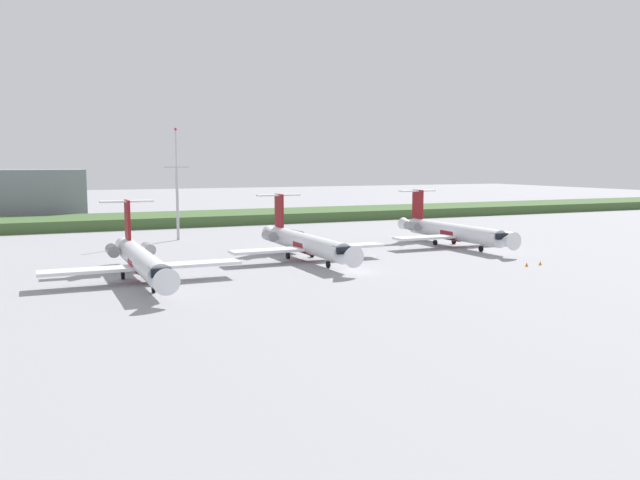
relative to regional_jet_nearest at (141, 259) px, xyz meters
The scene contains 8 objects.
ground_plane 35.98m from the regional_jet_nearest, 44.49° to the left, with size 500.00×500.00×0.00m, color #939399.
grass_berm 75.02m from the regional_jet_nearest, 70.04° to the left, with size 320.00×20.00×2.26m, color #426033.
regional_jet_nearest is the anchor object (origin of this frame).
regional_jet_second 25.28m from the regional_jet_nearest, 17.46° to the left, with size 22.81×31.00×9.00m.
regional_jet_third 54.04m from the regional_jet_nearest, 13.06° to the left, with size 22.81×31.00×9.00m.
antenna_mast 41.57m from the regional_jet_nearest, 72.20° to the left, with size 4.40×0.50×20.02m.
safety_cone_front_marker 50.10m from the regional_jet_nearest, 11.86° to the right, with size 0.44×0.44×0.55m, color orange.
safety_cone_mid_marker 52.55m from the regional_jet_nearest, 11.07° to the right, with size 0.44×0.44×0.55m, color orange.
Camera 1 is at (-37.31, -73.19, 13.84)m, focal length 36.64 mm.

